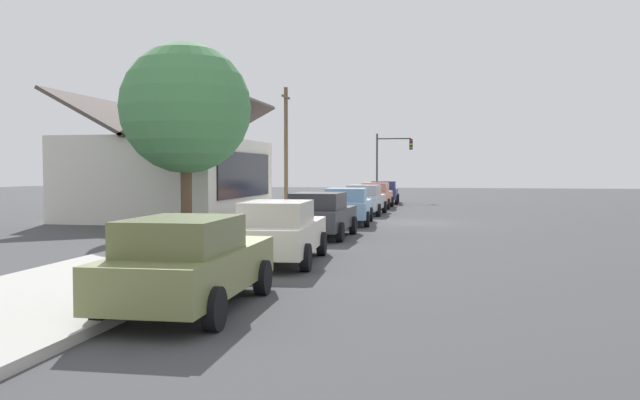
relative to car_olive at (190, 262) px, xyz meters
name	(u,v)px	position (x,y,z in m)	size (l,w,h in m)	color
ground_plane	(412,222)	(19.54, -2.82, -0.81)	(120.00, 120.00, 0.00)	#424244
sidewalk_curb	(291,219)	(19.54, 2.78, -0.73)	(60.00, 4.20, 0.16)	#B2AFA8
car_olive	(190,262)	(0.00, 0.00, 0.00)	(4.63, 2.01, 1.59)	olive
car_ivory	(280,231)	(5.78, -0.12, 0.00)	(4.75, 2.13, 1.59)	silver
car_charcoal	(320,215)	(12.13, 0.02, 0.00)	(4.45, 2.17, 1.59)	#2D3035
car_skyblue	(347,206)	(18.01, -0.09, 0.00)	(4.84, 2.28, 1.59)	#8CB7E0
car_silver	(365,199)	(24.34, -0.13, 0.00)	(4.76, 2.05, 1.59)	silver
car_coral	(376,195)	(30.52, -0.12, 0.00)	(4.69, 1.94, 1.59)	#EA8C75
car_navy	(384,192)	(36.44, -0.09, 0.00)	(4.92, 2.23, 1.59)	navy
storefront_building	(173,176)	(20.69, 9.16, 1.28)	(10.96, 7.87, 6.03)	silver
shade_tree	(186,109)	(13.83, 5.67, 3.95)	(5.08, 5.08, 7.32)	brown
traffic_light_main	(391,156)	(40.17, -0.28, 2.68)	(0.37, 2.79, 5.20)	#383833
utility_pole_wooden	(286,145)	(29.29, 5.38, 3.11)	(1.80, 0.24, 7.50)	brown
fire_hydrant_red	(355,199)	(31.67, 1.38, -0.32)	(0.22, 0.22, 0.71)	red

